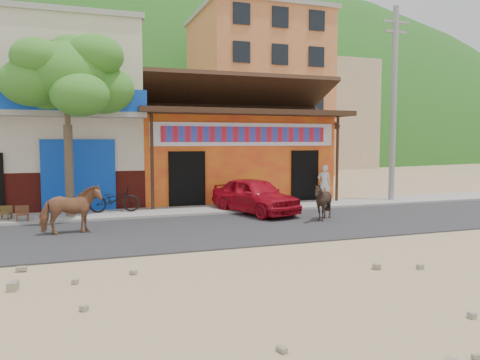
# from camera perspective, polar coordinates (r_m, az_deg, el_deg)

# --- Properties ---
(ground) EXTENTS (120.00, 120.00, 0.00)m
(ground) POSITION_cam_1_polar(r_m,az_deg,el_deg) (11.64, 3.18, -8.12)
(ground) COLOR #9E825B
(ground) RESTS_ON ground
(road) EXTENTS (60.00, 5.00, 0.04)m
(road) POSITION_cam_1_polar(r_m,az_deg,el_deg) (13.93, -0.75, -5.87)
(road) COLOR #28282B
(road) RESTS_ON ground
(sidewalk) EXTENTS (60.00, 2.00, 0.12)m
(sidewalk) POSITION_cam_1_polar(r_m,az_deg,el_deg) (17.24, -4.44, -3.68)
(sidewalk) COLOR gray
(sidewalk) RESTS_ON ground
(dance_club) EXTENTS (8.00, 6.00, 3.60)m
(dance_club) POSITION_cam_1_polar(r_m,az_deg,el_deg) (21.46, -2.02, 2.67)
(dance_club) COLOR orange
(dance_club) RESTS_ON ground
(cafe_building) EXTENTS (7.00, 6.00, 7.00)m
(cafe_building) POSITION_cam_1_polar(r_m,az_deg,el_deg) (20.54, -22.61, 6.95)
(cafe_building) COLOR beige
(cafe_building) RESTS_ON ground
(apartment_front) EXTENTS (9.00, 9.00, 12.00)m
(apartment_front) POSITION_cam_1_polar(r_m,az_deg,el_deg) (37.13, 1.97, 10.07)
(apartment_front) COLOR #CC723F
(apartment_front) RESTS_ON ground
(apartment_rear) EXTENTS (8.00, 8.00, 10.00)m
(apartment_rear) POSITION_cam_1_polar(r_m,az_deg,el_deg) (46.30, 9.78, 7.72)
(apartment_rear) COLOR tan
(apartment_rear) RESTS_ON ground
(hillside) EXTENTS (100.00, 40.00, 24.00)m
(hillside) POSITION_cam_1_polar(r_m,az_deg,el_deg) (81.15, -16.31, 11.28)
(hillside) COLOR #194C14
(hillside) RESTS_ON ground
(tree) EXTENTS (3.00, 3.00, 6.00)m
(tree) POSITION_cam_1_polar(r_m,az_deg,el_deg) (16.30, -20.26, 6.34)
(tree) COLOR #2D721E
(tree) RESTS_ON sidewalk
(utility_pole) EXTENTS (0.24, 0.24, 8.00)m
(utility_pole) POSITION_cam_1_polar(r_m,az_deg,el_deg) (20.76, 18.22, 8.77)
(utility_pole) COLOR gray
(utility_pole) RESTS_ON sidewalk
(cow_tan) EXTENTS (1.70, 1.02, 1.34)m
(cow_tan) POSITION_cam_1_polar(r_m,az_deg,el_deg) (13.68, -19.93, -3.43)
(cow_tan) COLOR #985F3D
(cow_tan) RESTS_ON road
(cow_dark) EXTENTS (1.12, 1.00, 1.20)m
(cow_dark) POSITION_cam_1_polar(r_m,az_deg,el_deg) (15.25, 10.04, -2.65)
(cow_dark) COLOR black
(cow_dark) RESTS_ON road
(red_car) EXTENTS (2.54, 4.01, 1.27)m
(red_car) POSITION_cam_1_polar(r_m,az_deg,el_deg) (16.49, 1.80, -1.90)
(red_car) COLOR #AB0C1C
(red_car) RESTS_ON road
(scooter) EXTENTS (1.74, 0.70, 0.90)m
(scooter) POSITION_cam_1_polar(r_m,az_deg,el_deg) (16.84, -15.04, -2.29)
(scooter) COLOR black
(scooter) RESTS_ON sidewalk
(pedestrian) EXTENTS (0.64, 0.54, 1.49)m
(pedestrian) POSITION_cam_1_polar(r_m,az_deg,el_deg) (19.58, 10.21, -0.35)
(pedestrian) COLOR silver
(pedestrian) RESTS_ON sidewalk
(cafe_chair_left) EXTENTS (0.44, 0.44, 0.79)m
(cafe_chair_left) POSITION_cam_1_polar(r_m,az_deg,el_deg) (16.53, -26.78, -2.96)
(cafe_chair_left) COLOR #473317
(cafe_chair_left) RESTS_ON sidewalk
(cafe_chair_right) EXTENTS (0.44, 0.44, 0.86)m
(cafe_chair_right) POSITION_cam_1_polar(r_m,az_deg,el_deg) (16.01, -25.05, -3.01)
(cafe_chair_right) COLOR #4B2919
(cafe_chair_right) RESTS_ON sidewalk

